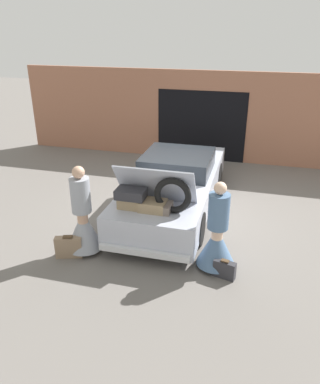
{
  "coord_description": "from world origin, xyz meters",
  "views": [
    {
      "loc": [
        1.76,
        -7.91,
        4.05
      ],
      "look_at": [
        0.0,
        -1.34,
        0.99
      ],
      "focal_mm": 35.0,
      "sensor_mm": 36.0,
      "label": 1
    }
  ],
  "objects_px": {
    "person_left": "(83,222)",
    "suitcase_beside_left_person": "(69,247)",
    "suitcase_beside_right_person": "(224,269)",
    "person_right": "(217,239)",
    "car": "(174,185)"
  },
  "relations": [
    {
      "from": "person_left",
      "to": "suitcase_beside_left_person",
      "type": "bearing_deg",
      "value": -32.32
    },
    {
      "from": "person_left",
      "to": "suitcase_beside_right_person",
      "type": "xyz_separation_m",
      "value": [
        2.72,
        -0.16,
        -0.46
      ]
    },
    {
      "from": "car",
      "to": "suitcase_beside_right_person",
      "type": "bearing_deg",
      "value": -58.94
    },
    {
      "from": "person_right",
      "to": "suitcase_beside_left_person",
      "type": "distance_m",
      "value": 2.77
    },
    {
      "from": "car",
      "to": "person_left",
      "type": "distance_m",
      "value": 2.58
    },
    {
      "from": "suitcase_beside_left_person",
      "to": "person_left",
      "type": "bearing_deg",
      "value": 54.9
    },
    {
      "from": "suitcase_beside_left_person",
      "to": "person_right",
      "type": "bearing_deg",
      "value": 8.26
    },
    {
      "from": "person_left",
      "to": "suitcase_beside_right_person",
      "type": "distance_m",
      "value": 2.76
    },
    {
      "from": "person_left",
      "to": "suitcase_beside_left_person",
      "type": "distance_m",
      "value": 0.53
    },
    {
      "from": "person_right",
      "to": "suitcase_beside_right_person",
      "type": "height_order",
      "value": "person_right"
    },
    {
      "from": "person_left",
      "to": "suitcase_beside_left_person",
      "type": "height_order",
      "value": "person_left"
    },
    {
      "from": "suitcase_beside_left_person",
      "to": "suitcase_beside_right_person",
      "type": "bearing_deg",
      "value": 2.27
    },
    {
      "from": "person_left",
      "to": "person_right",
      "type": "distance_m",
      "value": 2.52
    },
    {
      "from": "person_left",
      "to": "suitcase_beside_right_person",
      "type": "height_order",
      "value": "person_left"
    },
    {
      "from": "person_right",
      "to": "suitcase_beside_left_person",
      "type": "bearing_deg",
      "value": 107.56
    }
  ]
}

